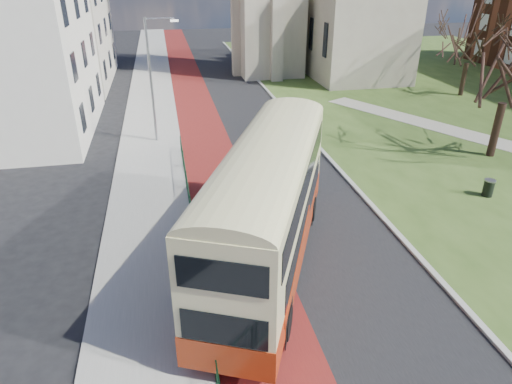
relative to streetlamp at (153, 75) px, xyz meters
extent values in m
plane|color=black|center=(4.35, -18.00, -4.59)|extent=(160.00, 160.00, 0.00)
cube|color=black|center=(5.85, 2.00, -4.59)|extent=(9.00, 120.00, 0.01)
cube|color=#591414|center=(3.15, 2.00, -4.59)|extent=(3.40, 120.00, 0.01)
cube|color=gray|center=(-0.65, 2.00, -4.53)|extent=(4.00, 120.00, 0.12)
cube|color=#999993|center=(1.35, 2.00, -4.53)|extent=(0.25, 120.00, 0.13)
cube|color=#999993|center=(10.45, 4.00, -4.53)|extent=(0.25, 80.00, 0.13)
cube|color=#334D1B|center=(30.35, 4.00, -4.57)|extent=(40.00, 80.00, 0.04)
cylinder|color=#0B311B|center=(1.40, -14.00, -3.49)|extent=(0.04, 24.00, 0.04)
cylinder|color=#0B311B|center=(1.40, -14.00, -4.44)|extent=(0.04, 24.00, 0.04)
cube|color=gray|center=(20.85, 20.00, -0.09)|extent=(9.00, 18.00, 9.00)
cube|color=silver|center=(-9.65, 4.00, 1.66)|extent=(10.00, 14.00, 12.50)
cube|color=#BAB29D|center=(-9.65, 20.00, 0.91)|extent=(10.00, 16.00, 11.00)
cylinder|color=gray|center=(-0.15, 0.00, -0.47)|extent=(0.16, 0.16, 8.00)
cylinder|color=gray|center=(0.75, 0.00, 3.43)|extent=(1.80, 0.10, 0.10)
cube|color=silver|center=(1.65, 0.00, 3.28)|extent=(0.50, 0.18, 0.12)
cube|color=#9A2B0E|center=(4.14, -15.76, -3.45)|extent=(7.60, 12.44, 1.12)
cube|color=beige|center=(4.14, -15.76, -1.26)|extent=(7.55, 12.38, 3.25)
cube|color=black|center=(2.98, -14.88, -2.27)|extent=(4.14, 9.28, 1.07)
cube|color=black|center=(5.56, -16.02, -2.27)|extent=(4.14, 9.28, 1.07)
cube|color=black|center=(2.85, -15.19, -0.59)|extent=(4.54, 10.18, 1.01)
cube|color=black|center=(5.43, -16.33, -0.59)|extent=(4.54, 10.18, 1.01)
cube|color=black|center=(6.62, -10.14, -2.27)|extent=(2.34, 1.09, 1.18)
cube|color=black|center=(6.62, -10.14, -0.59)|extent=(2.34, 1.09, 1.01)
cube|color=orange|center=(6.62, -10.14, 0.05)|extent=(1.87, 0.90, 0.34)
cylinder|color=black|center=(4.63, -11.39, -4.01)|extent=(0.78, 1.20, 1.17)
cylinder|color=black|center=(7.03, -12.45, -4.01)|extent=(0.78, 1.20, 1.17)
cylinder|color=black|center=(1.44, -18.62, -4.01)|extent=(0.78, 1.20, 1.17)
cylinder|color=black|center=(3.84, -19.67, -4.01)|extent=(0.78, 1.20, 1.17)
cylinder|color=#2F1E17|center=(20.77, -6.90, -2.84)|extent=(0.59, 0.59, 3.42)
cylinder|color=#302218|center=(27.87, 7.12, -3.08)|extent=(0.47, 0.47, 2.95)
cylinder|color=black|center=(16.89, -11.95, -4.12)|extent=(0.63, 0.63, 0.86)
cylinder|color=gray|center=(16.89, -11.95, -3.66)|extent=(0.68, 0.68, 0.06)
camera|label=1|loc=(0.66, -30.60, 6.37)|focal=32.00mm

